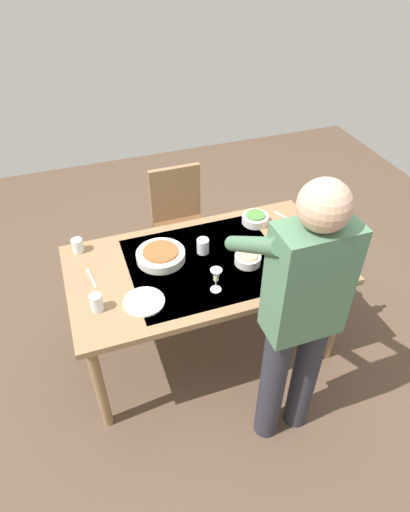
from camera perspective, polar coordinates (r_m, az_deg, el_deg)
The scene contains 17 objects.
ground_plane at distance 3.24m, azimuth 0.00°, elevation -11.14°, with size 6.00×6.00×0.00m, color brown.
dining_table at distance 2.74m, azimuth 0.00°, elevation -1.98°, with size 1.66×0.91×0.76m.
chair_near at distance 3.49m, azimuth -3.29°, elevation 4.97°, with size 0.40×0.40×0.91m.
person_server at distance 2.17m, azimuth 12.18°, elevation -7.10°, with size 0.42×0.61×1.69m.
wine_bottle at distance 2.78m, azimuth 15.81°, elevation 1.82°, with size 0.07×0.07×0.30m.
wine_glass_left at distance 2.44m, azimuth 1.45°, elevation -2.63°, with size 0.07×0.07×0.15m.
wine_glass_right at distance 2.89m, azimuth 13.51°, elevation 3.81°, with size 0.07×0.07×0.15m.
water_cup_near_left at distance 2.77m, azimuth 9.42°, elevation 1.28°, with size 0.07×0.07×0.11m, color silver.
water_cup_near_right at distance 2.44m, azimuth -13.85°, elevation -5.86°, with size 0.07×0.07×0.10m, color silver.
water_cup_far_left at distance 2.86m, azimuth -16.13°, elevation 1.31°, with size 0.07×0.07×0.09m, color silver.
water_cup_far_right at distance 2.74m, azimuth -0.28°, elevation 1.30°, with size 0.08×0.08×0.10m, color silver.
serving_bowl_pasta at distance 2.71m, azimuth -5.74°, elevation 0.13°, with size 0.30×0.30×0.07m.
side_bowl_salad at distance 3.02m, azimuth 6.51°, elevation 4.83°, with size 0.18×0.18×0.07m.
side_bowl_bread at distance 2.68m, azimuth 5.55°, elevation -0.34°, with size 0.16×0.16×0.07m.
dinner_plate_near at distance 2.46m, azimuth -7.88°, elevation -5.86°, with size 0.23×0.23×0.01m, color white.
table_knife at distance 3.12m, azimuth 10.33°, elevation 4.93°, with size 0.01×0.20×0.01m, color silver.
table_fork at distance 2.66m, azimuth -14.45°, elevation -2.81°, with size 0.01×0.18×0.01m, color silver.
Camera 1 is at (0.68, 1.93, 2.51)m, focal length 30.96 mm.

